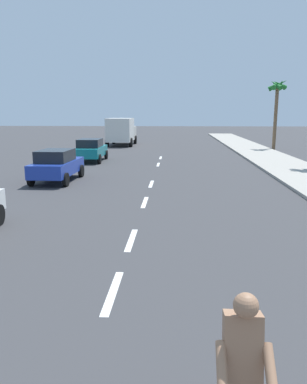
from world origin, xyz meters
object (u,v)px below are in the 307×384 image
parked_car_teal (91,149)px  palm_tree_distant (277,94)px  delivery_truck (121,131)px  parked_car_blue (57,165)px

parked_car_teal → palm_tree_distant: palm_tree_distant is taller
delivery_truck → palm_tree_distant: bearing=-15.5°
palm_tree_distant → parked_car_teal: bearing=-148.0°
parked_car_teal → parked_car_blue: bearing=-90.2°
parked_car_blue → delivery_truck: size_ratio=0.63×
parked_car_blue → palm_tree_distant: palm_tree_distant is taller
palm_tree_distant → delivery_truck: bearing=164.3°
parked_car_teal → delivery_truck: size_ratio=0.64×
parked_car_blue → parked_car_teal: bearing=91.7°
parked_car_blue → palm_tree_distant: (14.78, 17.17, 4.17)m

